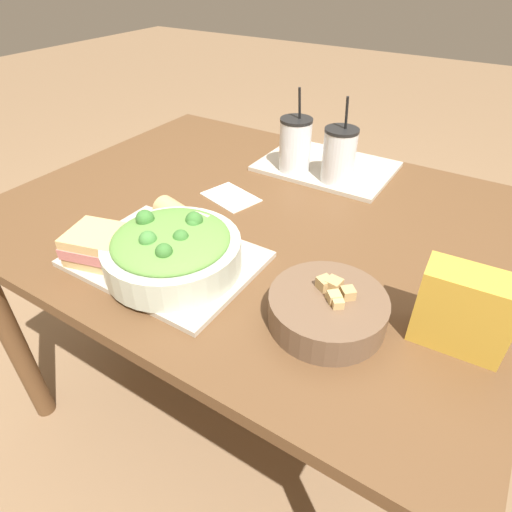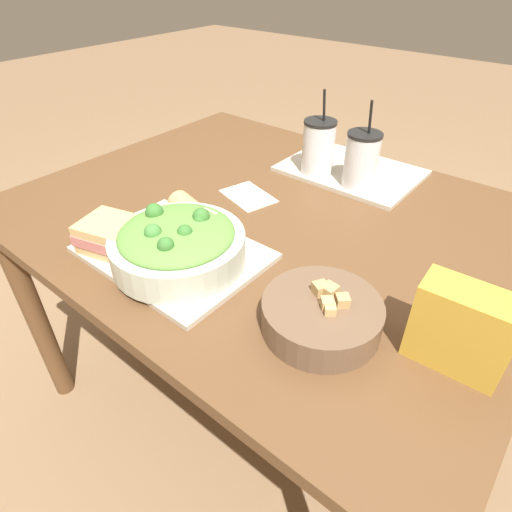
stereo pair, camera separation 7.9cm
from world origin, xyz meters
The scene contains 12 objects.
ground_plane centered at (0.00, 0.00, 0.00)m, with size 12.00×12.00×0.00m, color #846647.
dining_table centered at (0.00, 0.00, 0.65)m, with size 1.26×1.00×0.75m.
tray_near centered at (-0.05, -0.28, 0.75)m, with size 0.38×0.28×0.01m.
tray_far centered at (0.05, 0.33, 0.75)m, with size 0.38×0.28×0.01m.
salad_bowl centered at (-0.01, -0.30, 0.80)m, with size 0.28×0.28×0.11m.
soup_bowl centered at (0.32, -0.26, 0.78)m, with size 0.21×0.21×0.08m.
sandwich_near centered at (-0.16, -0.35, 0.79)m, with size 0.15×0.14×0.06m.
baguette_near centered at (-0.10, -0.17, 0.79)m, with size 0.13×0.09×0.06m.
drink_cup_dark centered at (-0.02, 0.25, 0.83)m, with size 0.09×0.09×0.23m.
drink_cup_red centered at (0.11, 0.25, 0.83)m, with size 0.09×0.09×0.23m.
chip_bag centered at (0.52, -0.19, 0.82)m, with size 0.15×0.08×0.14m.
napkin_folded centered at (-0.09, 0.03, 0.75)m, with size 0.16×0.13×0.00m.
Camera 1 is at (0.50, -0.79, 1.30)m, focal length 30.00 mm.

